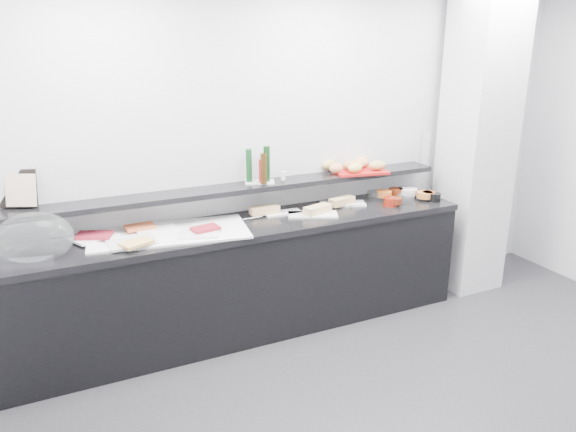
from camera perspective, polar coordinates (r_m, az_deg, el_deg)
name	(u,v)px	position (r m, az deg, el deg)	size (l,w,h in m)	color
ground	(459,432)	(3.75, 16.98, -20.27)	(5.00, 5.00, 0.00)	#2D2D30
back_wall	(309,150)	(4.69, 2.10, 6.70)	(5.00, 0.02, 2.70)	silver
column	(477,143)	(5.28, 18.64, 7.07)	(0.50, 0.50, 2.70)	silver
buffet_cabinet	(246,281)	(4.45, -4.32, -6.57)	(3.60, 0.60, 0.85)	black
counter_top	(244,227)	(4.28, -4.46, -1.09)	(3.62, 0.62, 0.05)	black
wall_shelf	(235,189)	(4.36, -5.37, 2.76)	(3.60, 0.25, 0.04)	black
cloche_base	(20,252)	(4.06, -25.58, -3.33)	(0.46, 0.31, 0.04)	#B8BCC0
cloche_dome	(34,238)	(3.95, -24.37, -2.07)	(0.49, 0.32, 0.34)	silver
linen_runner	(169,233)	(4.13, -11.97, -1.69)	(1.12, 0.53, 0.01)	white
platter_meat_a	(94,237)	(4.15, -19.11, -2.02)	(0.29, 0.20, 0.01)	white
food_meat_a	(94,235)	(4.13, -19.11, -1.86)	(0.24, 0.15, 0.02)	maroon
platter_salmon	(155,227)	(4.22, -13.37, -1.14)	(0.29, 0.19, 0.01)	white
food_salmon	(140,227)	(4.21, -14.81, -1.06)	(0.21, 0.13, 0.02)	#DD592D
platter_cheese	(132,242)	(3.97, -15.55, -2.59)	(0.32, 0.21, 0.01)	silver
food_cheese	(137,243)	(3.89, -15.14, -2.67)	(0.21, 0.13, 0.02)	#D7A853
platter_meat_b	(199,234)	(4.02, -9.03, -1.83)	(0.27, 0.18, 0.01)	white
food_meat_b	(205,228)	(4.07, -8.39, -1.26)	(0.19, 0.12, 0.02)	maroon
sandwich_plate_left	(283,213)	(4.48, -0.52, 0.31)	(0.30, 0.13, 0.01)	silver
sandwich_food_left	(265,210)	(4.44, -2.40, 0.62)	(0.23, 0.09, 0.06)	#E0B275
tongs_left	(252,218)	(4.33, -3.66, -0.21)	(0.01, 0.01, 0.16)	silver
sandwich_plate_mid	(313,215)	(4.45, 2.53, 0.14)	(0.39, 0.17, 0.01)	white
sandwich_food_mid	(318,209)	(4.46, 3.03, 0.68)	(0.23, 0.09, 0.06)	tan
tongs_mid	(322,212)	(4.47, 3.46, 0.39)	(0.01, 0.01, 0.16)	silver
sandwich_plate_right	(343,204)	(4.75, 5.59, 1.25)	(0.37, 0.16, 0.01)	white
sandwich_food_right	(342,201)	(4.69, 5.50, 1.53)	(0.23, 0.09, 0.06)	tan
tongs_right	(358,204)	(4.71, 7.09, 1.19)	(0.01, 0.01, 0.16)	silver
bowl_glass_fruit	(376,195)	(4.93, 8.92, 2.09)	(0.15, 0.15, 0.07)	silver
fill_glass_fruit	(384,194)	(4.94, 9.74, 2.23)	(0.13, 0.13, 0.05)	orange
bowl_black_jam	(409,192)	(5.09, 12.17, 2.41)	(0.15, 0.15, 0.07)	black
fill_black_jam	(396,191)	(5.04, 10.92, 2.49)	(0.13, 0.13, 0.05)	#61230D
bowl_glass_cream	(407,192)	(5.09, 12.01, 2.43)	(0.16, 0.16, 0.07)	silver
fill_glass_cream	(408,191)	(5.06, 12.09, 2.46)	(0.17, 0.17, 0.05)	silver
bowl_red_jam	(391,202)	(4.77, 10.37, 1.45)	(0.12, 0.12, 0.07)	maroon
fill_red_jam	(396,201)	(4.76, 10.89, 1.54)	(0.10, 0.10, 0.05)	#5F1E0D
bowl_glass_salmon	(406,199)	(4.86, 11.90, 1.67)	(0.14, 0.14, 0.07)	white
fill_glass_salmon	(425,195)	(4.99, 13.71, 2.11)	(0.14, 0.14, 0.05)	orange
bowl_black_fruit	(434,197)	(4.98, 14.66, 1.87)	(0.11, 0.11, 0.07)	black
fill_black_fruit	(428,195)	(5.00, 14.07, 2.11)	(0.11, 0.11, 0.05)	#D04F1C
framed_print	(18,189)	(4.20, -25.75, 2.51)	(0.24, 0.02, 0.26)	black
print_art	(21,190)	(4.15, -25.51, 2.38)	(0.20, 0.00, 0.22)	beige
condiment_tray	(260,182)	(4.45, -2.89, 3.47)	(0.23, 0.14, 0.01)	white
bottle_green_a	(249,165)	(4.41, -3.99, 5.15)	(0.05, 0.05, 0.26)	#103D1B
bottle_brown	(264,169)	(4.35, -2.50, 4.84)	(0.05, 0.05, 0.24)	#352009
bottle_green_b	(267,164)	(4.41, -2.17, 5.32)	(0.05, 0.05, 0.28)	#0E3312
bottle_hot	(261,171)	(4.40, -2.72, 4.59)	(0.04, 0.04, 0.18)	#AE0C16
shaker_salt	(283,176)	(4.47, -0.51, 4.11)	(0.04, 0.04, 0.07)	silver
shaker_pepper	(262,177)	(4.43, -2.69, 3.95)	(0.03, 0.03, 0.07)	silver
bread_tray	(359,171)	(4.83, 7.23, 4.58)	(0.44, 0.31, 0.02)	#AB1412
bread_roll_nw	(329,165)	(4.79, 4.15, 5.21)	(0.13, 0.08, 0.08)	tan
bread_roll_n	(362,163)	(4.89, 7.51, 5.37)	(0.14, 0.09, 0.08)	#C3834A
bread_roll_ne	(361,162)	(4.94, 7.41, 5.49)	(0.15, 0.09, 0.08)	tan
bread_roll_sw	(336,168)	(4.68, 4.91, 4.87)	(0.13, 0.08, 0.08)	#D58951
bread_roll_s	(355,168)	(4.71, 6.83, 4.89)	(0.15, 0.09, 0.08)	#D5B151
bread_roll_se	(377,165)	(4.82, 9.05, 5.11)	(0.16, 0.10, 0.08)	#B59145
bread_roll_midw	(351,165)	(4.81, 6.37, 5.19)	(0.15, 0.10, 0.08)	#AC7D41
bread_roll_mide	(357,165)	(4.82, 6.98, 5.20)	(0.13, 0.08, 0.08)	tan
carafe	(425,148)	(5.18, 13.75, 6.72)	(0.09, 0.09, 0.30)	white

